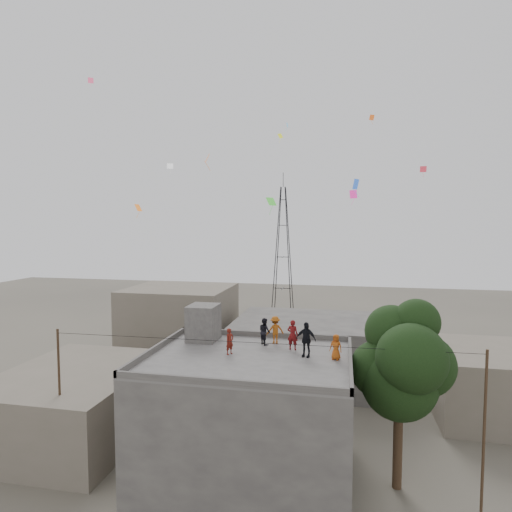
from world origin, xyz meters
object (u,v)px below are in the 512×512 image
at_px(transmission_tower, 283,250).
at_px(stair_head_box, 203,323).
at_px(tree, 403,363).
at_px(person_red_adult, 293,335).
at_px(person_dark_adult, 306,339).

bearing_deg(transmission_tower, stair_head_box, -88.77).
bearing_deg(stair_head_box, tree, -10.74).
distance_m(tree, person_red_adult, 5.56).
xyz_separation_m(tree, person_red_adult, (-5.38, 1.13, 0.78)).
bearing_deg(tree, stair_head_box, 169.26).
distance_m(stair_head_box, tree, 10.80).
distance_m(tree, person_dark_adult, 4.68).
bearing_deg(person_dark_adult, person_red_adult, 139.38).
bearing_deg(person_dark_adult, tree, 12.17).
distance_m(transmission_tower, person_red_adult, 38.80).
relative_size(tree, transmission_tower, 0.45).
distance_m(person_red_adult, person_dark_adult, 1.33).
relative_size(tree, person_red_adult, 5.78).
relative_size(transmission_tower, person_dark_adult, 11.54).
xyz_separation_m(stair_head_box, transmission_tower, (-0.80, 37.40, 1.97)).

